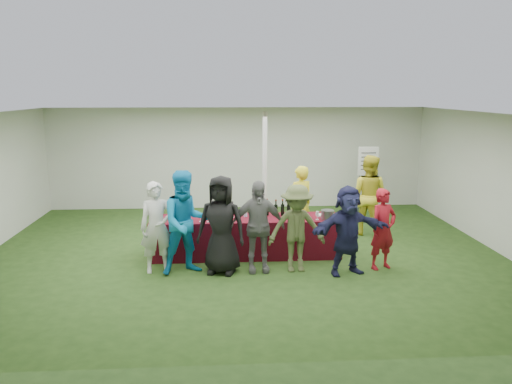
{
  "coord_description": "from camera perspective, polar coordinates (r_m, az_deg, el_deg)",
  "views": [
    {
      "loc": [
        -0.36,
        -9.29,
        3.14
      ],
      "look_at": [
        0.23,
        -0.08,
        1.25
      ],
      "focal_mm": 35.0,
      "sensor_mm": 36.0,
      "label": 1
    }
  ],
  "objects": [
    {
      "name": "wine_list_sign",
      "position": [
        12.46,
        12.67,
        2.86
      ],
      "size": [
        0.5,
        0.03,
        1.8
      ],
      "color": "slate",
      "rests_on": "ground"
    },
    {
      "name": "customer_3",
      "position": [
        8.69,
        0.16,
        -3.96
      ],
      "size": [
        0.98,
        0.46,
        1.63
      ],
      "primitive_type": "imported",
      "rotation": [
        0.0,
        0.0,
        0.07
      ],
      "color": "slate",
      "rests_on": "ground"
    },
    {
      "name": "customer_1",
      "position": [
        8.68,
        -7.98,
        -3.47
      ],
      "size": [
        1.05,
        0.93,
        1.81
      ],
      "primitive_type": "imported",
      "rotation": [
        0.0,
        0.0,
        0.33
      ],
      "color": "#1081BC",
      "rests_on": "ground"
    },
    {
      "name": "dump_bucket",
      "position": [
        9.48,
        8.18,
        -2.59
      ],
      "size": [
        0.24,
        0.24,
        0.18
      ],
      "primitive_type": "cylinder",
      "color": "slate",
      "rests_on": "serving_table"
    },
    {
      "name": "wine_glasses",
      "position": [
        9.24,
        -3.87,
        -2.72
      ],
      "size": [
        2.79,
        0.14,
        0.16
      ],
      "color": "silver",
      "rests_on": "serving_table"
    },
    {
      "name": "customer_4",
      "position": [
        8.74,
        4.67,
        -4.17
      ],
      "size": [
        1.02,
        0.62,
        1.55
      ],
      "primitive_type": "imported",
      "rotation": [
        0.0,
        0.0,
        0.04
      ],
      "color": "#4D572F",
      "rests_on": "ground"
    },
    {
      "name": "customer_5",
      "position": [
        8.72,
        10.43,
        -4.33
      ],
      "size": [
        1.51,
        0.82,
        1.56
      ],
      "primitive_type": "imported",
      "rotation": [
        0.0,
        0.0,
        0.26
      ],
      "color": "#1E2046",
      "rests_on": "ground"
    },
    {
      "name": "customer_6",
      "position": [
        9.13,
        14.31,
        -4.13
      ],
      "size": [
        0.62,
        0.53,
        1.45
      ],
      "primitive_type": "imported",
      "rotation": [
        0.0,
        0.0,
        0.4
      ],
      "color": "maroon",
      "rests_on": "ground"
    },
    {
      "name": "staff_back",
      "position": [
        11.19,
        12.68,
        -0.35
      ],
      "size": [
        1.08,
        1.03,
        1.77
      ],
      "primitive_type": "imported",
      "rotation": [
        0.0,
        0.0,
        2.57
      ],
      "color": "gold",
      "rests_on": "ground"
    },
    {
      "name": "wine_bottles",
      "position": [
        9.67,
        2.2,
        -2.02
      ],
      "size": [
        0.6,
        0.14,
        0.32
      ],
      "color": "black",
      "rests_on": "serving_table"
    },
    {
      "name": "customer_0",
      "position": [
        8.83,
        -11.26,
        -4.0
      ],
      "size": [
        0.66,
        0.51,
        1.61
      ],
      "primitive_type": "imported",
      "rotation": [
        0.0,
        0.0,
        0.22
      ],
      "color": "silver",
      "rests_on": "ground"
    },
    {
      "name": "staff_pourer",
      "position": [
        10.47,
        5.04,
        -1.35
      ],
      "size": [
        0.69,
        0.59,
        1.61
      ],
      "primitive_type": "imported",
      "rotation": [
        0.0,
        0.0,
        3.56
      ],
      "color": "yellow",
      "rests_on": "ground"
    },
    {
      "name": "serving_table",
      "position": [
        9.63,
        -1.19,
        -5.12
      ],
      "size": [
        3.6,
        0.8,
        0.75
      ],
      "primitive_type": "cube",
      "color": "#560611",
      "rests_on": "ground"
    },
    {
      "name": "customer_2",
      "position": [
        8.64,
        -4.0,
        -3.76
      ],
      "size": [
        0.95,
        0.74,
        1.72
      ],
      "primitive_type": "imported",
      "rotation": [
        0.0,
        0.0,
        -0.25
      ],
      "color": "black",
      "rests_on": "ground"
    },
    {
      "name": "tent",
      "position": [
        10.68,
        1.0,
        1.92
      ],
      "size": [
        10.0,
        10.0,
        10.0
      ],
      "color": "white",
      "rests_on": "ground"
    },
    {
      "name": "ground",
      "position": [
        9.81,
        -1.38,
        -7.09
      ],
      "size": [
        60.0,
        60.0,
        0.0
      ],
      "primitive_type": "plane",
      "color": "#284719",
      "rests_on": "ground"
    },
    {
      "name": "bar_towel",
      "position": [
        9.75,
        7.64,
        -2.64
      ],
      "size": [
        0.25,
        0.18,
        0.03
      ],
      "primitive_type": "cube",
      "color": "white",
      "rests_on": "serving_table"
    },
    {
      "name": "water_bottle",
      "position": [
        9.58,
        -1.21,
        -2.24
      ],
      "size": [
        0.07,
        0.07,
        0.23
      ],
      "color": "silver",
      "rests_on": "serving_table"
    }
  ]
}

